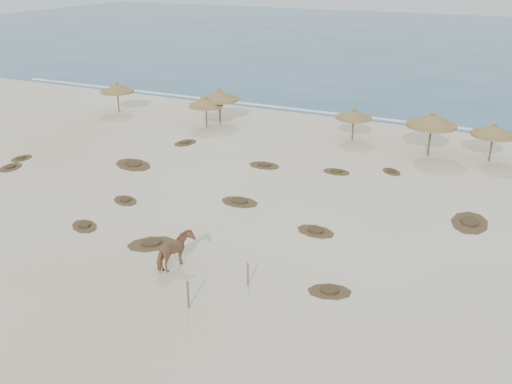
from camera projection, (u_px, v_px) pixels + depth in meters
ground at (165, 239)px, 27.35m from camera, size 160.00×160.00×0.00m
ocean at (433, 42)px, 89.87m from camera, size 200.00×100.00×0.01m
foam_line at (335, 114)px, 49.02m from camera, size 70.00×0.60×0.01m
palapa_0 at (117, 88)px, 48.72m from camera, size 3.58×3.58×2.70m
palapa_1 at (220, 96)px, 45.38m from camera, size 3.13×3.13×2.92m
palapa_2 at (206, 103)px, 44.50m from camera, size 3.39×3.39×2.53m
palapa_3 at (354, 115)px, 41.40m from camera, size 2.86×2.86×2.45m
palapa_4 at (432, 121)px, 37.79m from camera, size 3.78×3.78×3.16m
palapa_5 at (494, 131)px, 36.92m from camera, size 3.27×3.27×2.68m
horse at (175, 252)px, 24.48m from camera, size 1.12×1.99×1.59m
fence_post_near at (188, 294)px, 21.79m from camera, size 0.09×0.09×1.15m
fence_post_far at (248, 274)px, 23.27m from camera, size 0.09×0.09×1.04m
scrub_0 at (11, 167)px, 36.48m from camera, size 1.60×2.05×0.16m
scrub_1 at (133, 164)px, 36.96m from camera, size 3.33×2.73×0.16m
scrub_2 at (125, 200)px, 31.52m from camera, size 1.96×1.67×0.16m
scrub_3 at (240, 202)px, 31.34m from camera, size 2.16×1.43×0.16m
scrub_4 at (316, 231)px, 27.99m from camera, size 2.12×1.56×0.16m
scrub_5 at (470, 222)px, 28.91m from camera, size 1.95×2.87×0.16m
scrub_6 at (185, 143)px, 41.29m from camera, size 1.60×2.12×0.16m
scrub_7 at (336, 172)px, 35.74m from camera, size 1.76×1.18×0.16m
scrub_8 at (22, 158)px, 38.12m from camera, size 1.06×1.59×0.16m
scrub_9 at (151, 244)px, 26.77m from camera, size 2.67×2.60×0.16m
scrub_10 at (392, 171)px, 35.76m from camera, size 1.71×1.71×0.16m
scrub_11 at (84, 226)px, 28.53m from camera, size 2.04×1.79×0.16m
scrub_12 at (330, 291)px, 22.97m from camera, size 2.06×1.69×0.16m
scrub_13 at (264, 165)px, 36.82m from camera, size 2.07×1.37×0.16m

